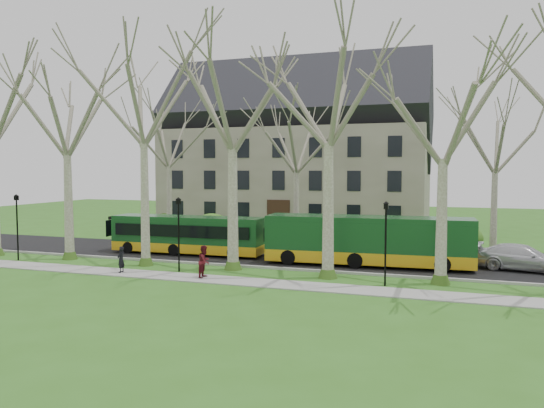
{
  "coord_description": "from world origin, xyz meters",
  "views": [
    {
      "loc": [
        9.16,
        -28.57,
        6.07
      ],
      "look_at": [
        -1.55,
        3.0,
        3.85
      ],
      "focal_mm": 35.0,
      "sensor_mm": 36.0,
      "label": 1
    }
  ],
  "objects": [
    {
      "name": "lamp_row",
      "position": [
        -0.0,
        -1.0,
        2.57
      ],
      "size": [
        36.22,
        0.22,
        4.3
      ],
      "color": "black",
      "rests_on": "ground"
    },
    {
      "name": "ground",
      "position": [
        0.0,
        0.0,
        0.0
      ],
      "size": [
        120.0,
        120.0,
        0.0
      ],
      "primitive_type": "plane",
      "color": "#32661D",
      "rests_on": "ground"
    },
    {
      "name": "sedan",
      "position": [
        13.24,
        5.59,
        0.82
      ],
      "size": [
        5.54,
        3.01,
        1.52
      ],
      "primitive_type": "imported",
      "rotation": [
        0.0,
        0.0,
        1.4
      ],
      "color": "silver",
      "rests_on": "road"
    },
    {
      "name": "building",
      "position": [
        -6.0,
        24.0,
        8.07
      ],
      "size": [
        26.5,
        12.2,
        16.0
      ],
      "color": "gray",
      "rests_on": "ground"
    },
    {
      "name": "tree_row_far",
      "position": [
        -1.33,
        11.0,
        6.0
      ],
      "size": [
        33.0,
        7.0,
        12.0
      ],
      "color": "gray",
      "rests_on": "ground"
    },
    {
      "name": "pedestrian_a",
      "position": [
        -8.93,
        -2.55,
        0.82
      ],
      "size": [
        0.4,
        0.57,
        1.51
      ],
      "primitive_type": "imported",
      "rotation": [
        0.0,
        0.0,
        -1.5
      ],
      "color": "black",
      "rests_on": "sidewalk"
    },
    {
      "name": "pedestrian_b",
      "position": [
        -3.72,
        -2.26,
        0.95
      ],
      "size": [
        0.69,
        0.88,
        1.78
      ],
      "primitive_type": "imported",
      "rotation": [
        0.0,
        0.0,
        1.55
      ],
      "color": "#58141B",
      "rests_on": "sidewalk"
    },
    {
      "name": "curb",
      "position": [
        0.0,
        1.5,
        0.07
      ],
      "size": [
        80.0,
        0.25,
        0.14
      ],
      "primitive_type": "cube",
      "color": "#A5A39E",
      "rests_on": "ground"
    },
    {
      "name": "hedges",
      "position": [
        -4.67,
        14.0,
        1.0
      ],
      "size": [
        30.6,
        8.6,
        2.0
      ],
      "color": "#30601B",
      "rests_on": "ground"
    },
    {
      "name": "sidewalk",
      "position": [
        0.0,
        -2.5,
        0.03
      ],
      "size": [
        70.0,
        2.0,
        0.06
      ],
      "primitive_type": "cube",
      "color": "gray",
      "rests_on": "ground"
    },
    {
      "name": "bus_follow",
      "position": [
        4.29,
        4.32,
        1.64
      ],
      "size": [
        12.75,
        3.3,
        3.16
      ],
      "primitive_type": null,
      "rotation": [
        0.0,
        0.0,
        0.05
      ],
      "color": "#13441D",
      "rests_on": "road"
    },
    {
      "name": "bus_lead",
      "position": [
        -8.44,
        4.77,
        1.43
      ],
      "size": [
        11.04,
        2.56,
        2.75
      ],
      "primitive_type": null,
      "rotation": [
        0.0,
        0.0,
        0.02
      ],
      "color": "#13441D",
      "rests_on": "road"
    },
    {
      "name": "road",
      "position": [
        0.0,
        5.5,
        0.03
      ],
      "size": [
        80.0,
        8.0,
        0.06
      ],
      "primitive_type": "cube",
      "color": "black",
      "rests_on": "ground"
    },
    {
      "name": "tree_row_verge",
      "position": [
        0.0,
        0.3,
        7.0
      ],
      "size": [
        49.0,
        7.0,
        14.0
      ],
      "color": "gray",
      "rests_on": "ground"
    }
  ]
}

